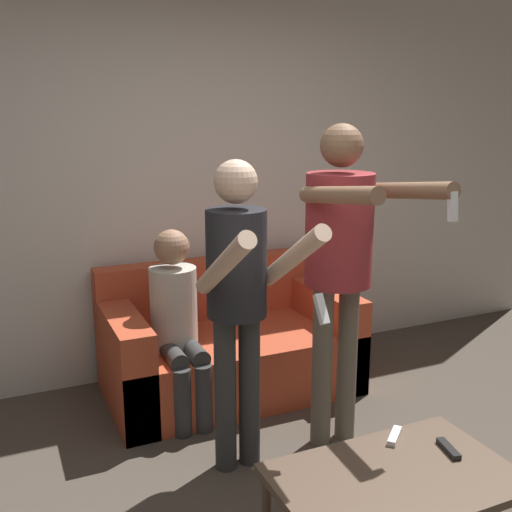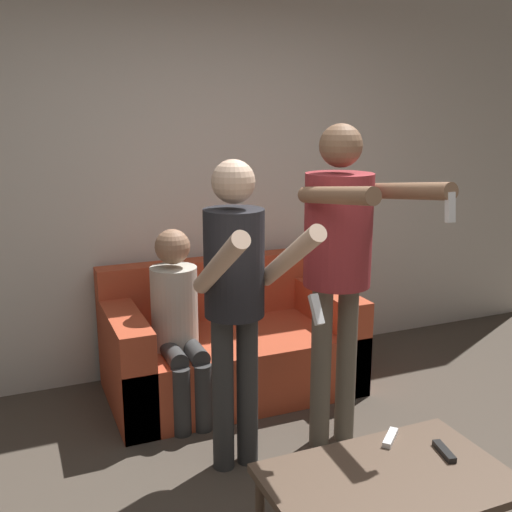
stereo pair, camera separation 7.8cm
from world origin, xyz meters
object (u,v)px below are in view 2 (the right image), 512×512
Objects in this scene: couch at (230,348)px; remote_near at (444,451)px; person_seated at (178,318)px; person_standing_left at (236,287)px; remote_far at (390,438)px; coffee_table at (389,485)px; person_standing_right at (340,248)px.

couch reaches higher than remote_near.
person_seated is (-0.40, -0.21, 0.33)m from couch.
person_standing_left is at bearing -80.48° from person_seated.
person_seated is 8.33× the size of remote_far.
couch is 1.00× the size of person_standing_left.
coffee_table is 6.25× the size of remote_near.
person_standing_right is 1.54× the size of person_seated.
person_standing_left is 1.11m from coffee_table.
coffee_table is 0.32m from remote_near.
person_standing_left reaches higher than remote_far.
person_seated is at bearing -152.83° from couch.
remote_near is (0.04, -0.83, -0.70)m from person_standing_right.
couch is at bearing 108.06° from person_standing_right.
person_standing_left is at bearing 109.20° from coffee_table.
remote_near is (0.73, -1.51, -0.20)m from person_seated.
couch is 1.76m from coffee_table.
person_seated is at bearing 113.64° from remote_far.
coffee_table is 0.28m from remote_far.
couch reaches higher than coffee_table.
person_seated is at bearing 105.08° from coffee_table.
person_standing_left is 1.64× the size of coffee_table.
remote_near reaches higher than coffee_table.
person_standing_left is at bearing -107.93° from couch.
person_standing_right is 1.09m from remote_near.
remote_near is 1.14× the size of remote_far.
coffee_table is 7.10× the size of remote_far.
person_standing_right is 0.97m from remote_far.
couch is at bearing 100.81° from remote_near.
person_standing_right reaches higher than remote_near.
remote_far is (0.18, -1.53, 0.13)m from couch.
person_seated is at bearing 115.76° from remote_near.
person_standing_right is at bearing 73.11° from coffee_table.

